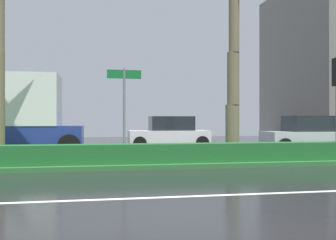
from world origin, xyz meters
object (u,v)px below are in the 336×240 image
street_name_sign (124,102)px  car_in_traffic_leading (169,133)px  car_in_traffic_second (308,134)px  box_truck_lead (8,119)px

street_name_sign → car_in_traffic_leading: 8.52m
car_in_traffic_second → box_truck_lead: bearing=-0.7°
box_truck_lead → car_in_traffic_second: size_ratio=1.49×
street_name_sign → box_truck_lead: 6.77m
street_name_sign → car_in_traffic_second: size_ratio=0.70×
car_in_traffic_leading → car_in_traffic_second: same height
box_truck_lead → car_in_traffic_leading: size_ratio=1.49×
street_name_sign → car_in_traffic_leading: street_name_sign is taller
box_truck_lead → car_in_traffic_leading: box_truck_lead is taller
box_truck_lead → car_in_traffic_leading: 8.18m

